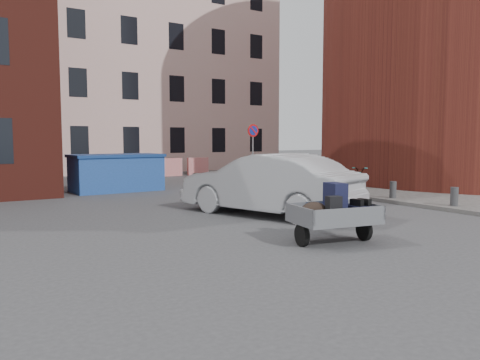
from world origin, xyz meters
TOP-DOWN VIEW (x-y plane):
  - ground at (0.00, 0.00)m, footprint 120.00×120.00m
  - sidewalk at (10.00, 4.00)m, footprint 9.00×24.00m
  - building_pink at (6.00, 22.00)m, footprint 16.00×8.00m
  - no_parking_sign at (6.00, 9.48)m, footprint 0.60×0.09m
  - bollards at (6.00, 3.40)m, footprint 0.22×9.02m
  - barriers at (4.20, 15.00)m, footprint 4.70×0.18m
  - trailer at (-0.06, -2.34)m, footprint 1.78×1.92m
  - dumpster at (-0.73, 9.22)m, footprint 3.57×1.94m
  - silver_car at (0.91, 1.22)m, footprint 3.27×5.38m
  - bicycle at (6.20, 3.07)m, footprint 1.78×1.23m

SIDE VIEW (x-z plane):
  - ground at x=0.00m, z-range 0.00..0.00m
  - sidewalk at x=10.00m, z-range 0.00..0.12m
  - bollards at x=6.00m, z-range 0.12..0.67m
  - barriers at x=4.20m, z-range 0.00..1.00m
  - bicycle at x=6.20m, z-range 0.12..1.01m
  - trailer at x=-0.06m, z-range 0.01..1.21m
  - dumpster at x=-0.73m, z-range 0.01..1.47m
  - silver_car at x=0.91m, z-range 0.00..1.67m
  - no_parking_sign at x=6.00m, z-range 0.69..3.34m
  - building_pink at x=6.00m, z-range 0.00..14.00m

